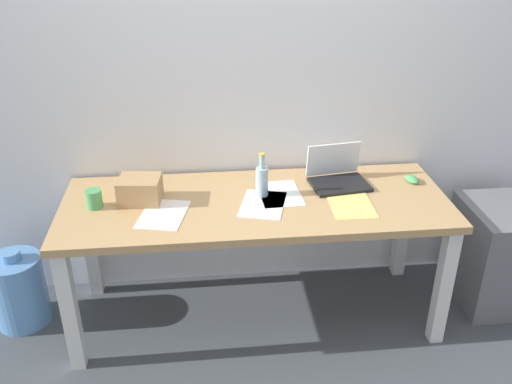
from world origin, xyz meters
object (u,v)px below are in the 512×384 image
Objects in this scene: laptop_right at (337,176)px; coffee_mug at (94,199)px; desk at (256,216)px; beer_bottle at (262,180)px; filing_cabinet at (496,254)px; cardboard_box at (140,190)px; water_cooler_jug at (19,290)px; computer_mouse at (412,179)px.

coffee_mug is at bearing -173.71° from laptop_right.
desk is 0.19m from beer_bottle.
beer_bottle reaches higher than desk.
beer_bottle is 1.44m from filing_cabinet.
desk is at bearing -5.42° from cardboard_box.
laptop_right is 1.04m from cardboard_box.
beer_bottle reaches higher than water_cooler_jug.
computer_mouse is 0.22× the size of water_cooler_jug.
computer_mouse is 2.22m from water_cooler_jug.
computer_mouse is at bearing 5.02° from beer_bottle.
filing_cabinet is at bearing -0.24° from coffee_mug.
laptop_right is 0.73× the size of water_cooler_jug.
computer_mouse is at bearing 166.70° from filing_cabinet.
laptop_right reaches higher than computer_mouse.
cardboard_box is 2.17× the size of coffee_mug.
filing_cabinet is (1.37, 0.01, -0.34)m from desk.
laptop_right reaches higher than cardboard_box.
water_cooler_jug is (-0.71, 0.02, -0.59)m from cardboard_box.
water_cooler_jug is at bearing 172.55° from coffee_mug.
computer_mouse is at bearing 8.34° from desk.
coffee_mug is at bearing 171.02° from computer_mouse.
desk is 3.30× the size of filing_cabinet.
laptop_right is 1.39× the size of beer_bottle.
filing_cabinet is (2.18, -0.01, -0.47)m from coffee_mug.
coffee_mug is (-0.22, -0.04, -0.02)m from cardboard_box.
desk is 8.34× the size of beer_bottle.
computer_mouse is (0.83, 0.07, -0.07)m from beer_bottle.
cardboard_box is 2.02m from filing_cabinet.
beer_bottle is 2.36× the size of computer_mouse.
computer_mouse is 0.48× the size of cardboard_box.
water_cooler_jug is 0.76× the size of filing_cabinet.
coffee_mug reaches higher than computer_mouse.
beer_bottle is at bearing -166.60° from laptop_right.
cardboard_box is (-1.04, -0.10, 0.02)m from laptop_right.
laptop_right reaches higher than coffee_mug.
cardboard_box is 0.35× the size of filing_cabinet.
beer_bottle is 0.40× the size of filing_cabinet.
laptop_right is 0.41m from computer_mouse.
beer_bottle reaches higher than cardboard_box.
coffee_mug is at bearing 178.90° from desk.
desk is at bearing -123.70° from beer_bottle.
computer_mouse is 0.69m from filing_cabinet.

